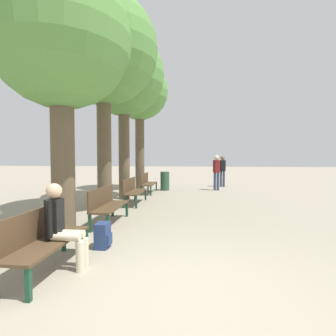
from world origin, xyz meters
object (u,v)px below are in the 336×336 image
Objects in this scene: bench_row_2 at (133,189)px; pedestrian_mid at (222,169)px; bench_row_0 at (43,236)px; person_seated at (62,224)px; backpack at (103,236)px; bench_row_3 at (147,182)px; bench_row_1 at (106,203)px; tree_row_0 at (61,41)px; trash_bin at (165,181)px; pedestrian_near at (217,170)px; tree_row_3 at (140,93)px; tree_row_1 at (103,51)px; tree_row_2 at (124,76)px.

bench_row_2 is 6.68m from pedestrian_mid.
person_seated reaches higher than bench_row_0.
bench_row_3 is at bearing 94.21° from backpack.
backpack is (0.53, -1.70, -0.28)m from bench_row_1.
tree_row_0 is (-0.58, -6.44, 3.53)m from bench_row_3.
tree_row_0 reaches higher than trash_bin.
pedestrian_near is at bearing 21.86° from bench_row_3.
tree_row_3 is 4.94× the size of person_seated.
tree_row_3 reaches higher than bench_row_0.
tree_row_0 is at bearing 108.72° from bench_row_0.
tree_row_1 is (-0.58, 1.49, 4.31)m from bench_row_1.
bench_row_0 is at bearing -108.38° from pedestrian_mid.
person_seated is at bearing -107.41° from backpack.
pedestrian_mid is at bearing 72.59° from backpack.
person_seated is (0.82, -1.60, -3.37)m from tree_row_0.
bench_row_3 is at bearing 84.88° from tree_row_0.
pedestrian_near reaches higher than bench_row_3.
pedestrian_mid is at bearing 58.06° from tree_row_1.
backpack is at bearing -107.69° from pedestrian_near.
tree_row_2 is (-0.00, 2.22, -0.07)m from tree_row_1.
tree_row_0 is 4.38× the size of person_seated.
bench_row_3 is at bearing 71.42° from tree_row_2.
tree_row_0 reaches higher than bench_row_3.
bench_row_3 is at bearing -63.40° from tree_row_3.
tree_row_0 reaches higher than pedestrian_near.
tree_row_1 reaches higher than tree_row_3.
person_seated is at bearing -82.64° from tree_row_2.
bench_row_0 and bench_row_3 have the same top height.
tree_row_3 is 5.94m from pedestrian_mid.
bench_row_0 is at bearing -90.00° from bench_row_1.
tree_row_3 is (-0.00, 5.09, -0.04)m from tree_row_1.
tree_row_3 is 10.10m from person_seated.
backpack is at bearing 72.59° from person_seated.
backpack is 0.27× the size of pedestrian_near.
tree_row_3 is at bearing 90.00° from tree_row_0.
pedestrian_near reaches higher than trash_bin.
tree_row_1 reaches higher than pedestrian_near.
backpack is at bearing -85.79° from bench_row_3.
tree_row_0 reaches higher than pedestrian_mid.
trash_bin is at bearing 88.85° from backpack.
tree_row_2 is at bearing 90.00° from tree_row_1.
tree_row_1 is at bearing 109.07° from backpack.
bench_row_2 is (0.00, 2.72, 0.00)m from bench_row_1.
person_seated is at bearing -62.96° from tree_row_0.
bench_row_3 is 7.16m from backpack.
bench_row_2 is 0.26× the size of tree_row_1.
bench_row_2 is 0.27× the size of tree_row_3.
bench_row_0 is at bearing -108.79° from pedestrian_near.
bench_row_3 is 0.26× the size of tree_row_2.
backpack is 0.27× the size of pedestrian_mid.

